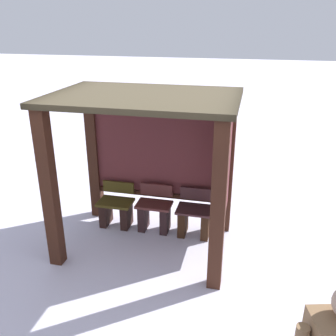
{
  "coord_description": "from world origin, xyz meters",
  "views": [
    {
      "loc": [
        1.45,
        -4.77,
        3.3
      ],
      "look_at": [
        0.35,
        -0.05,
        1.34
      ],
      "focal_mm": 39.51,
      "sensor_mm": 36.0,
      "label": 1
    }
  ],
  "objects_px": {
    "bench_left_inside": "(116,209)",
    "bench_center_inside": "(154,213)",
    "bus_shelter": "(157,142)",
    "bench_right_inside": "(195,218)"
  },
  "relations": [
    {
      "from": "bench_left_inside",
      "to": "bench_center_inside",
      "type": "bearing_deg",
      "value": -0.08
    },
    {
      "from": "bench_center_inside",
      "to": "bench_left_inside",
      "type": "bearing_deg",
      "value": 179.92
    },
    {
      "from": "bus_shelter",
      "to": "bench_right_inside",
      "type": "relative_size",
      "value": 3.4
    },
    {
      "from": "bus_shelter",
      "to": "bench_left_inside",
      "type": "height_order",
      "value": "bus_shelter"
    },
    {
      "from": "bus_shelter",
      "to": "bench_right_inside",
      "type": "distance_m",
      "value": 1.46
    },
    {
      "from": "bench_left_inside",
      "to": "bench_center_inside",
      "type": "relative_size",
      "value": 0.96
    },
    {
      "from": "bench_right_inside",
      "to": "bench_left_inside",
      "type": "bearing_deg",
      "value": 180.0
    },
    {
      "from": "bus_shelter",
      "to": "bench_right_inside",
      "type": "bearing_deg",
      "value": 22.24
    },
    {
      "from": "bench_center_inside",
      "to": "bench_right_inside",
      "type": "distance_m",
      "value": 0.68
    },
    {
      "from": "bus_shelter",
      "to": "bench_center_inside",
      "type": "height_order",
      "value": "bus_shelter"
    }
  ]
}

